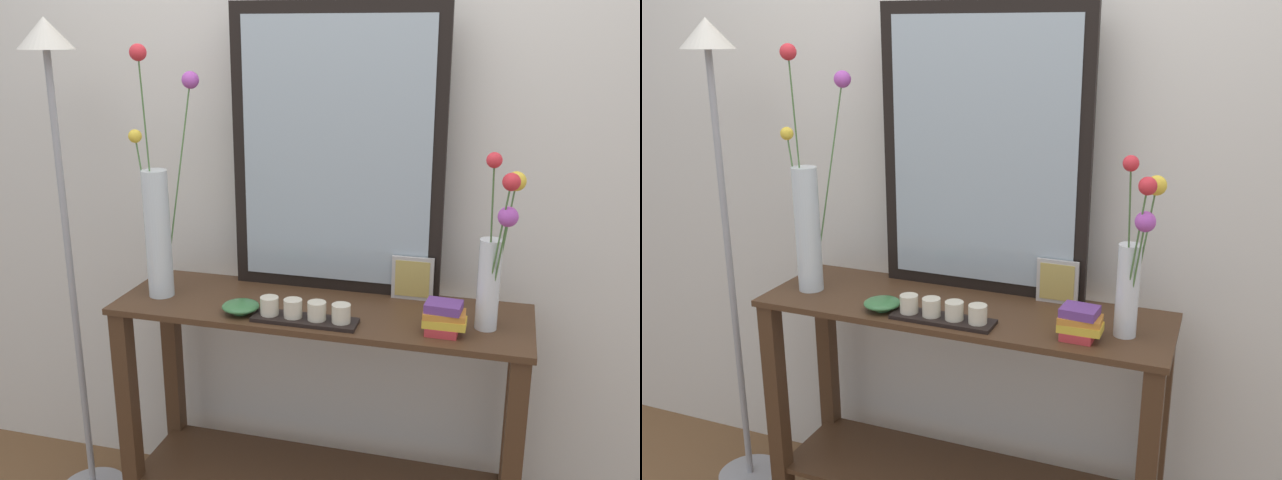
{
  "view_description": "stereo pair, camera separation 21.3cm",
  "coord_description": "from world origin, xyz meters",
  "views": [
    {
      "loc": [
        0.54,
        -1.97,
        1.69
      ],
      "look_at": [
        0.0,
        0.0,
        1.08
      ],
      "focal_mm": 39.14,
      "sensor_mm": 36.0,
      "label": 1
    },
    {
      "loc": [
        0.75,
        -1.9,
        1.69
      ],
      "look_at": [
        0.0,
        0.0,
        1.08
      ],
      "focal_mm": 39.14,
      "sensor_mm": 36.0,
      "label": 2
    }
  ],
  "objects": [
    {
      "name": "book_stack",
      "position": [
        0.39,
        -0.1,
        0.91
      ],
      "size": [
        0.12,
        0.09,
        0.09
      ],
      "color": "#C63338",
      "rests_on": "console_table"
    },
    {
      "name": "vase_right",
      "position": [
        0.52,
        -0.04,
        1.09
      ],
      "size": [
        0.11,
        0.14,
        0.53
      ],
      "color": "silver",
      "rests_on": "console_table"
    },
    {
      "name": "picture_frame_small",
      "position": [
        0.27,
        0.14,
        0.93
      ],
      "size": [
        0.13,
        0.01,
        0.14
      ],
      "color": "#B7B2AD",
      "rests_on": "console_table"
    },
    {
      "name": "tall_vase_left",
      "position": [
        -0.53,
        -0.03,
        1.13
      ],
      "size": [
        0.18,
        0.22,
        0.8
      ],
      "color": "silver",
      "rests_on": "console_table"
    },
    {
      "name": "floor_lamp",
      "position": [
        -0.91,
        0.01,
        1.17
      ],
      "size": [
        0.24,
        0.24,
        1.74
      ],
      "color": "#9E9EA3",
      "rests_on": "ground"
    },
    {
      "name": "candle_tray",
      "position": [
        -0.01,
        -0.13,
        0.89
      ],
      "size": [
        0.32,
        0.09,
        0.07
      ],
      "color": "black",
      "rests_on": "console_table"
    },
    {
      "name": "wall_back",
      "position": [
        0.0,
        0.32,
        1.35
      ],
      "size": [
        6.4,
        0.08,
        2.7
      ],
      "primitive_type": "cube",
      "color": "silver",
      "rests_on": "ground"
    },
    {
      "name": "decorative_bowl",
      "position": [
        -0.22,
        -0.12,
        0.88
      ],
      "size": [
        0.12,
        0.12,
        0.04
      ],
      "color": "#38703D",
      "rests_on": "console_table"
    },
    {
      "name": "mirror_leaning",
      "position": [
        0.01,
        0.17,
        1.32
      ],
      "size": [
        0.69,
        0.03,
        0.92
      ],
      "color": "black",
      "rests_on": "console_table"
    },
    {
      "name": "console_table",
      "position": [
        0.0,
        0.0,
        0.52
      ],
      "size": [
        1.3,
        0.4,
        0.86
      ],
      "color": "#472D1C",
      "rests_on": "ground"
    }
  ]
}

